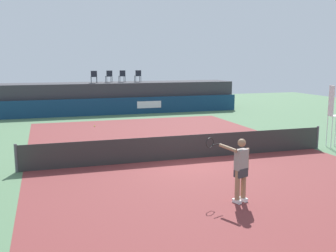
# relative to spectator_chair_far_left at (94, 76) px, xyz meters

# --- Properties ---
(ground_plane) EXTENTS (48.00, 48.00, 0.00)m
(ground_plane) POSITION_rel_spectator_chair_far_left_xyz_m (1.62, -12.00, -2.69)
(ground_plane) COLOR #4C704C
(court_inner) EXTENTS (12.00, 22.00, 0.00)m
(court_inner) POSITION_rel_spectator_chair_far_left_xyz_m (1.62, -15.00, -2.69)
(court_inner) COLOR maroon
(court_inner) RESTS_ON ground
(sponsor_wall) EXTENTS (18.00, 0.22, 1.20)m
(sponsor_wall) POSITION_rel_spectator_chair_far_left_xyz_m (1.63, -1.50, -2.09)
(sponsor_wall) COLOR navy
(sponsor_wall) RESTS_ON ground
(spectator_platform) EXTENTS (18.00, 2.80, 2.20)m
(spectator_platform) POSITION_rel_spectator_chair_far_left_xyz_m (1.62, 0.30, -1.59)
(spectator_platform) COLOR #38383D
(spectator_platform) RESTS_ON ground
(spectator_chair_far_left) EXTENTS (0.47, 0.47, 0.89)m
(spectator_chair_far_left) POSITION_rel_spectator_chair_far_left_xyz_m (0.00, 0.00, 0.00)
(spectator_chair_far_left) COLOR #1E232D
(spectator_chair_far_left) RESTS_ON spectator_platform
(spectator_chair_left) EXTENTS (0.47, 0.47, 0.89)m
(spectator_chair_left) POSITION_rel_spectator_chair_far_left_xyz_m (1.17, 0.37, 0.00)
(spectator_chair_left) COLOR #1E232D
(spectator_chair_left) RESTS_ON spectator_platform
(spectator_chair_center) EXTENTS (0.46, 0.46, 0.89)m
(spectator_chair_center) POSITION_rel_spectator_chair_far_left_xyz_m (2.19, 0.51, 0.00)
(spectator_chair_center) COLOR #1E232D
(spectator_chair_center) RESTS_ON spectator_platform
(spectator_chair_right) EXTENTS (0.44, 0.44, 0.89)m
(spectator_chair_right) POSITION_rel_spectator_chair_far_left_xyz_m (3.40, 0.46, 0.00)
(spectator_chair_right) COLOR #1E232D
(spectator_chair_right) RESTS_ON spectator_platform
(umpire_chair) EXTENTS (0.51, 0.51, 2.76)m
(umpire_chair) POSITION_rel_spectator_chair_far_left_xyz_m (8.55, -14.98, -1.11)
(umpire_chair) COLOR white
(umpire_chair) RESTS_ON ground
(tennis_net) EXTENTS (12.40, 0.02, 0.95)m
(tennis_net) POSITION_rel_spectator_chair_far_left_xyz_m (1.62, -15.00, -2.22)
(tennis_net) COLOR #2D2D2D
(tennis_net) RESTS_ON ground
(net_post_near) EXTENTS (0.10, 0.10, 1.00)m
(net_post_near) POSITION_rel_spectator_chair_far_left_xyz_m (-4.58, -15.00, -2.19)
(net_post_near) COLOR #4C4C51
(net_post_near) RESTS_ON ground
(net_post_far) EXTENTS (0.10, 0.10, 1.00)m
(net_post_far) POSITION_rel_spectator_chair_far_left_xyz_m (7.82, -15.00, -2.19)
(net_post_far) COLOR #4C4C51
(net_post_far) RESTS_ON ground
(tennis_player) EXTENTS (0.98, 1.09, 1.77)m
(tennis_player) POSITION_rel_spectator_chair_far_left_xyz_m (1.41, -19.94, -1.73)
(tennis_player) COLOR white
(tennis_player) RESTS_ON court_inner
(tennis_ball) EXTENTS (0.07, 0.07, 0.07)m
(tennis_ball) POSITION_rel_spectator_chair_far_left_xyz_m (-0.81, -6.20, -2.66)
(tennis_ball) COLOR #D8EA33
(tennis_ball) RESTS_ON court_inner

